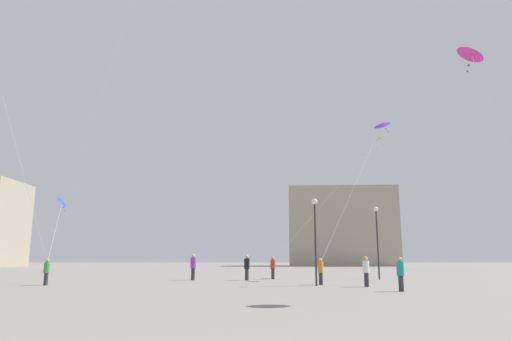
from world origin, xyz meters
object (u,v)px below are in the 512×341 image
at_px(person_in_purple, 191,266).
at_px(person_in_green, 44,271).
at_px(person_in_white, 364,270).
at_px(person_in_orange, 318,270).
at_px(person_in_black, 245,266).
at_px(person_in_teal, 398,272).
at_px(kite_lime_diamond, 377,138).
at_px(kite_magenta_diamond, 469,55).
at_px(kite_violet_diamond, 380,125).
at_px(building_centre_hall, 339,227).
at_px(lamppost_west, 313,227).
at_px(lamppost_east, 375,231).
at_px(person_in_red, 271,267).
at_px(kite_cobalt_diamond, 60,202).

relative_size(person_in_purple, person_in_green, 1.19).
bearing_deg(person_in_white, person_in_purple, 110.14).
height_order(person_in_orange, person_in_black, person_in_black).
xyz_separation_m(person_in_teal, kite_lime_diamond, (3.90, 16.23, 11.10)).
bearing_deg(person_in_green, person_in_orange, 71.92).
xyz_separation_m(kite_magenta_diamond, kite_violet_diamond, (0.80, 16.45, 1.82)).
bearing_deg(person_in_black, kite_lime_diamond, 78.17).
height_order(kite_violet_diamond, building_centre_hall, building_centre_hall).
distance_m(person_in_teal, kite_violet_diamond, 16.28).
bearing_deg(lamppost_west, person_in_teal, -51.18).
bearing_deg(kite_violet_diamond, lamppost_west, -131.25).
height_order(kite_violet_diamond, lamppost_east, kite_violet_diamond).
xyz_separation_m(person_in_purple, kite_lime_diamond, (15.55, 5.00, 10.98)).
bearing_deg(person_in_orange, building_centre_hall, 33.30).
distance_m(person_in_black, lamppost_east, 10.31).
distance_m(person_in_white, kite_violet_diamond, 14.12).
bearing_deg(kite_violet_diamond, kite_lime_diamond, 76.98).
xyz_separation_m(person_in_red, person_in_orange, (2.63, -7.29, -0.07)).
bearing_deg(kite_magenta_diamond, kite_violet_diamond, 87.23).
bearing_deg(kite_cobalt_diamond, person_in_white, -23.73).
distance_m(person_in_teal, kite_cobalt_diamond, 26.38).
bearing_deg(person_in_black, lamppost_east, 60.71).
bearing_deg(lamppost_east, person_in_teal, -100.17).
bearing_deg(person_in_teal, kite_magenta_diamond, -97.10).
relative_size(kite_magenta_diamond, kite_violet_diamond, 0.83).
bearing_deg(person_in_red, kite_magenta_diamond, 93.42).
xyz_separation_m(person_in_purple, kite_cobalt_diamond, (-10.73, 1.80, 4.88)).
distance_m(person_in_red, person_in_orange, 7.74).
bearing_deg(lamppost_east, person_in_black, -173.05).
distance_m(person_in_green, kite_magenta_diamond, 25.38).
height_order(kite_magenta_diamond, building_centre_hall, building_centre_hall).
bearing_deg(person_in_purple, building_centre_hall, -93.60).
distance_m(kite_lime_diamond, kite_cobalt_diamond, 27.17).
relative_size(person_in_red, person_in_orange, 1.08).
xyz_separation_m(lamppost_east, lamppost_west, (-5.72, -7.77, -0.21)).
height_order(person_in_purple, lamppost_west, lamppost_west).
bearing_deg(person_in_black, person_in_white, 6.70).
bearing_deg(lamppost_west, kite_lime_diamond, 57.84).
relative_size(person_in_red, person_in_white, 1.01).
relative_size(person_in_red, lamppost_east, 0.31).
bearing_deg(kite_lime_diamond, person_in_black, -155.60).
height_order(lamppost_east, lamppost_west, lamppost_east).
height_order(person_in_orange, kite_violet_diamond, kite_violet_diamond).
relative_size(person_in_orange, person_in_green, 1.01).
relative_size(person_in_green, person_in_black, 0.86).
height_order(person_in_orange, kite_lime_diamond, kite_lime_diamond).
relative_size(person_in_teal, kite_cobalt_diamond, 0.19).
distance_m(person_in_red, person_in_teal, 13.98).
relative_size(person_in_red, kite_magenta_diamond, 0.19).
distance_m(person_in_red, kite_lime_diamond, 15.10).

